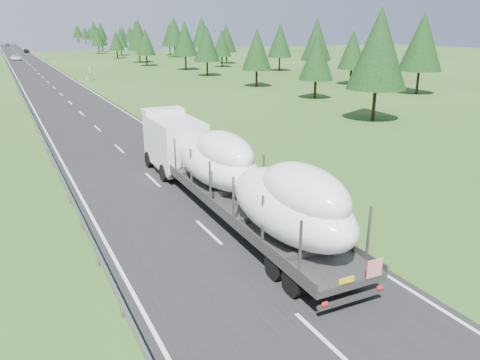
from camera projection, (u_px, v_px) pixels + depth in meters
name	position (u px, v px, depth m)	size (l,w,h in m)	color
ground	(323.00, 339.00, 14.57)	(400.00, 400.00, 0.00)	#2C501A
road_surface	(38.00, 73.00, 99.23)	(10.00, 400.00, 0.02)	black
guardrail	(11.00, 71.00, 96.71)	(0.10, 400.00, 0.76)	slate
marker_posts	(45.00, 56.00, 148.44)	(0.13, 350.08, 1.00)	silver
highway_sign	(90.00, 71.00, 84.85)	(0.08, 0.90, 2.60)	slate
tree_line_right	(174.00, 36.00, 136.01)	(28.38, 358.69, 12.64)	black
boat_truck	(230.00, 170.00, 23.63)	(3.36, 21.29, 4.36)	white
distant_van	(16.00, 58.00, 137.59)	(2.59, 5.62, 1.56)	white
distant_car_dark	(26.00, 51.00, 179.27)	(1.81, 4.50, 1.53)	black
distant_car_blue	(7.00, 44.00, 248.89)	(1.41, 4.04, 1.33)	#151B3C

